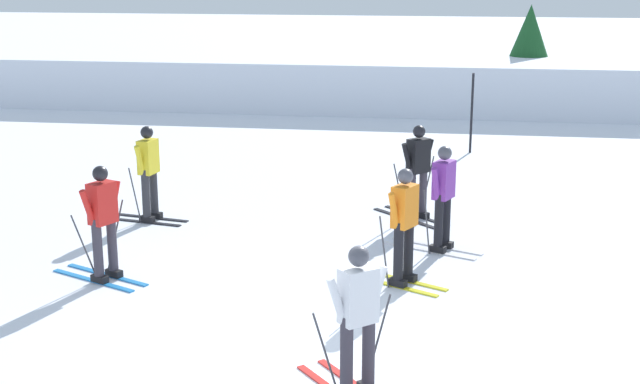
{
  "coord_description": "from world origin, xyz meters",
  "views": [
    {
      "loc": [
        1.57,
        -9.75,
        4.58
      ],
      "look_at": [
        -0.37,
        3.83,
        0.9
      ],
      "focal_mm": 49.77,
      "sensor_mm": 36.0,
      "label": 1
    }
  ],
  "objects_px": {
    "trail_marker_pole": "(472,113)",
    "conifer_far_left": "(529,43)",
    "skier_orange": "(404,223)",
    "skier_black": "(418,170)",
    "skier_red": "(103,220)",
    "skier_purple": "(443,195)",
    "skier_yellow": "(148,171)",
    "skier_white": "(357,318)"
  },
  "relations": [
    {
      "from": "trail_marker_pole",
      "to": "conifer_far_left",
      "type": "bearing_deg",
      "value": 75.96
    },
    {
      "from": "skier_orange",
      "to": "trail_marker_pole",
      "type": "bearing_deg",
      "value": 82.74
    },
    {
      "from": "skier_black",
      "to": "skier_red",
      "type": "relative_size",
      "value": 1.0
    },
    {
      "from": "conifer_far_left",
      "to": "skier_black",
      "type": "bearing_deg",
      "value": -102.55
    },
    {
      "from": "skier_red",
      "to": "skier_purple",
      "type": "bearing_deg",
      "value": 22.98
    },
    {
      "from": "skier_black",
      "to": "skier_purple",
      "type": "bearing_deg",
      "value": -74.92
    },
    {
      "from": "skier_black",
      "to": "skier_yellow",
      "type": "distance_m",
      "value": 4.74
    },
    {
      "from": "skier_orange",
      "to": "trail_marker_pole",
      "type": "distance_m",
      "value": 9.08
    },
    {
      "from": "skier_white",
      "to": "conifer_far_left",
      "type": "bearing_deg",
      "value": 80.5
    },
    {
      "from": "skier_black",
      "to": "skier_orange",
      "type": "height_order",
      "value": "same"
    },
    {
      "from": "skier_purple",
      "to": "trail_marker_pole",
      "type": "relative_size",
      "value": 0.9
    },
    {
      "from": "skier_red",
      "to": "trail_marker_pole",
      "type": "relative_size",
      "value": 0.9
    },
    {
      "from": "skier_yellow",
      "to": "skier_red",
      "type": "relative_size",
      "value": 1.0
    },
    {
      "from": "skier_black",
      "to": "skier_red",
      "type": "bearing_deg",
      "value": -139.46
    },
    {
      "from": "skier_white",
      "to": "trail_marker_pole",
      "type": "relative_size",
      "value": 0.9
    },
    {
      "from": "skier_black",
      "to": "trail_marker_pole",
      "type": "bearing_deg",
      "value": 79.47
    },
    {
      "from": "skier_orange",
      "to": "conifer_far_left",
      "type": "bearing_deg",
      "value": 79.59
    },
    {
      "from": "skier_yellow",
      "to": "trail_marker_pole",
      "type": "relative_size",
      "value": 0.9
    },
    {
      "from": "skier_black",
      "to": "skier_red",
      "type": "height_order",
      "value": "same"
    },
    {
      "from": "skier_red",
      "to": "skier_yellow",
      "type": "bearing_deg",
      "value": 96.37
    },
    {
      "from": "trail_marker_pole",
      "to": "skier_orange",
      "type": "bearing_deg",
      "value": -97.26
    },
    {
      "from": "skier_yellow",
      "to": "trail_marker_pole",
      "type": "height_order",
      "value": "trail_marker_pole"
    },
    {
      "from": "trail_marker_pole",
      "to": "conifer_far_left",
      "type": "relative_size",
      "value": 0.61
    },
    {
      "from": "skier_black",
      "to": "skier_yellow",
      "type": "bearing_deg",
      "value": -170.86
    },
    {
      "from": "skier_red",
      "to": "skier_black",
      "type": "bearing_deg",
      "value": 40.54
    },
    {
      "from": "skier_black",
      "to": "skier_orange",
      "type": "distance_m",
      "value": 3.27
    },
    {
      "from": "skier_white",
      "to": "conifer_far_left",
      "type": "xyz_separation_m",
      "value": [
        3.36,
        20.1,
        1.0
      ]
    },
    {
      "from": "skier_purple",
      "to": "skier_orange",
      "type": "distance_m",
      "value": 1.68
    },
    {
      "from": "skier_red",
      "to": "conifer_far_left",
      "type": "bearing_deg",
      "value": 66.81
    },
    {
      "from": "trail_marker_pole",
      "to": "skier_white",
      "type": "bearing_deg",
      "value": -96.64
    },
    {
      "from": "conifer_far_left",
      "to": "trail_marker_pole",
      "type": "bearing_deg",
      "value": -104.04
    },
    {
      "from": "skier_black",
      "to": "conifer_far_left",
      "type": "distance_m",
      "value": 13.75
    },
    {
      "from": "skier_black",
      "to": "trail_marker_pole",
      "type": "distance_m",
      "value": 5.84
    },
    {
      "from": "skier_yellow",
      "to": "skier_red",
      "type": "height_order",
      "value": "same"
    },
    {
      "from": "skier_white",
      "to": "skier_black",
      "type": "relative_size",
      "value": 1.0
    },
    {
      "from": "skier_red",
      "to": "skier_purple",
      "type": "relative_size",
      "value": 1.0
    },
    {
      "from": "skier_black",
      "to": "skier_red",
      "type": "xyz_separation_m",
      "value": [
        -4.35,
        -3.72,
        -0.0
      ]
    },
    {
      "from": "skier_yellow",
      "to": "skier_red",
      "type": "bearing_deg",
      "value": -83.63
    },
    {
      "from": "skier_black",
      "to": "conifer_far_left",
      "type": "xyz_separation_m",
      "value": [
        2.98,
        13.38,
        1.0
      ]
    },
    {
      "from": "trail_marker_pole",
      "to": "skier_purple",
      "type": "bearing_deg",
      "value": -94.73
    },
    {
      "from": "skier_red",
      "to": "skier_white",
      "type": "bearing_deg",
      "value": -37.17
    },
    {
      "from": "skier_white",
      "to": "skier_purple",
      "type": "xyz_separation_m",
      "value": [
        0.84,
        5.04,
        0.0
      ]
    }
  ]
}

